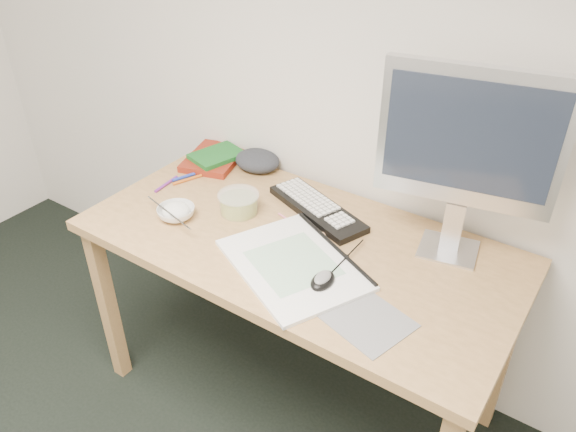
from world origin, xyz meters
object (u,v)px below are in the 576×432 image
sketchpad (293,264)px  keyboard (317,209)px  desk (297,260)px  rice_bowl (176,213)px  monitor (469,144)px

sketchpad → keyboard: keyboard is taller
desk → rice_bowl: (-0.41, -0.12, 0.10)m
desk → keyboard: bearing=100.7°
desk → monitor: monitor is taller
desk → rice_bowl: 0.44m
keyboard → rice_bowl: rice_bowl is taller
sketchpad → rice_bowl: bearing=-153.5°
desk → rice_bowl: size_ratio=11.06×
sketchpad → monitor: bearing=69.7°
desk → monitor: (0.42, 0.22, 0.45)m
monitor → keyboard: bearing=174.3°
monitor → sketchpad: bearing=-147.5°
keyboard → desk: bearing=-58.4°
monitor → rice_bowl: bearing=-168.7°
sketchpad → monitor: monitor is taller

